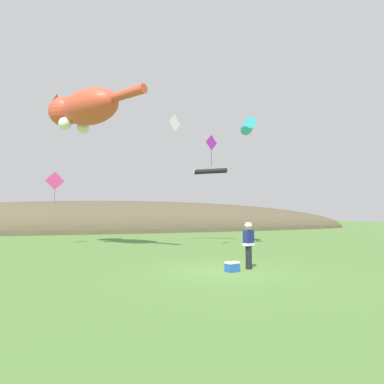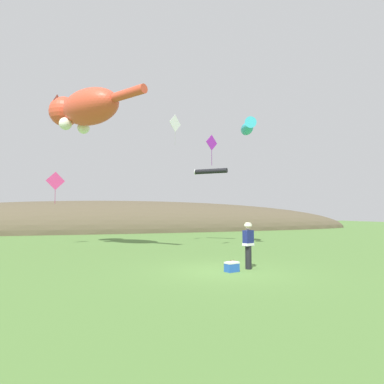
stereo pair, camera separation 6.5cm
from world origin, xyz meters
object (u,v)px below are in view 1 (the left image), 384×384
Objects in this scene: kite_spool at (233,263)px; kite_diamond_white at (175,124)px; festival_attendant at (249,244)px; kite_giant_cat at (84,109)px; kite_fish_windsock at (247,128)px; kite_diamond_pink at (55,181)px; picnic_cooler at (232,267)px; kite_diamond_violet at (211,143)px; kite_tube_streamer at (210,171)px.

kite_spool is 12.33m from kite_diamond_white.
kite_giant_cat is (-5.95, 9.44, 7.44)m from festival_attendant.
kite_fish_windsock is 1.31× the size of kite_diamond_pink.
kite_diamond_white is (5.92, 0.82, -0.19)m from kite_giant_cat.
kite_spool is 1.46m from picnic_cooler.
kite_fish_windsock reaches higher than kite_diamond_pink.
kite_fish_windsock is at bearing 61.85° from festival_attendant.
kite_diamond_pink is (-6.77, 12.63, 4.04)m from picnic_cooler.
kite_giant_cat is 7.96m from kite_diamond_violet.
kite_spool is at bearing -104.11° from kite_diamond_violet.
kite_giant_cat reaches higher than picnic_cooler.
kite_giant_cat reaches higher than kite_fish_windsock.
kite_diamond_white reaches higher than kite_tube_streamer.
festival_attendant is at bearing 21.22° from picnic_cooler.
kite_fish_windsock is at bearing -32.66° from kite_diamond_white.
picnic_cooler is 11.98m from kite_fish_windsock.
kite_fish_windsock is at bearing -21.69° from kite_diamond_pink.
kite_giant_cat is 5.98m from kite_diamond_white.
kite_diamond_violet reaches higher than picnic_cooler.
festival_attendant is 12.79m from kite_tube_streamer.
kite_diamond_white is 4.14m from kite_diamond_violet.
kite_giant_cat is at bearing -166.26° from kite_tube_streamer.
kite_diamond_pink is at bearing 120.55° from kite_giant_cat.
picnic_cooler is at bearing -121.83° from kite_fish_windsock.
festival_attendant reaches higher than picnic_cooler.
kite_giant_cat is 3.33× the size of kite_tube_streamer.
kite_diamond_white is 1.13× the size of kite_diamond_violet.
kite_giant_cat is at bearing 117.51° from picnic_cooler.
kite_fish_windsock is (4.08, 7.63, 6.68)m from festival_attendant.
kite_diamond_white reaches higher than kite_fish_windsock.
kite_tube_streamer is 1.16× the size of kite_diamond_violet.
picnic_cooler is at bearing -106.48° from kite_diamond_violet.
kite_giant_cat is at bearing 124.11° from kite_spool.
kite_diamond_white is (-3.12, -1.39, 2.99)m from kite_tube_streamer.
kite_fish_windsock is 3.23m from kite_diamond_violet.
kite_diamond_pink is (-7.61, 2.02, -3.98)m from kite_diamond_white.
kite_spool is 0.11× the size of kite_tube_streamer.
kite_tube_streamer is at bearing 13.74° from kite_giant_cat.
kite_fish_windsock is 1.51× the size of kite_diamond_violet.
festival_attendant is 0.25× the size of kite_giant_cat.
kite_diamond_violet is at bearing 75.89° from kite_spool.
kite_giant_cat is 3.35× the size of kite_diamond_pink.
kite_giant_cat is 5.33m from kite_diamond_pink.
kite_giant_cat is 10.23m from kite_fish_windsock.
kite_diamond_violet is 10.64m from kite_diamond_pink.
picnic_cooler is 9.65m from kite_diamond_violet.
kite_diamond_pink is (-1.68, 2.85, -4.18)m from kite_giant_cat.
kite_tube_streamer is (3.10, 11.66, 4.26)m from festival_attendant.
festival_attendant is 1.20m from picnic_cooler.
kite_fish_windsock is 4.80m from kite_tube_streamer.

